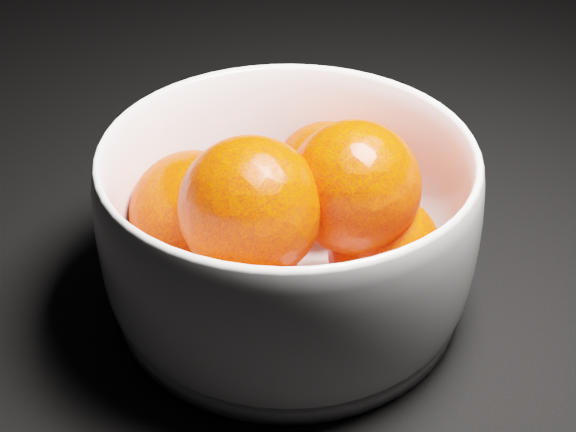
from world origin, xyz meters
TOP-DOWN VIEW (x-y plane):
  - ground at (0.00, 0.00)m, footprint 3.00×3.00m
  - bowl at (-0.25, -0.25)m, footprint 0.22×0.22m
  - orange_pile at (-0.26, -0.25)m, footprint 0.18×0.16m

SIDE VIEW (x-z plane):
  - ground at x=0.00m, z-range 0.00..0.00m
  - bowl at x=-0.25m, z-range 0.00..0.11m
  - orange_pile at x=-0.26m, z-range 0.00..0.12m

